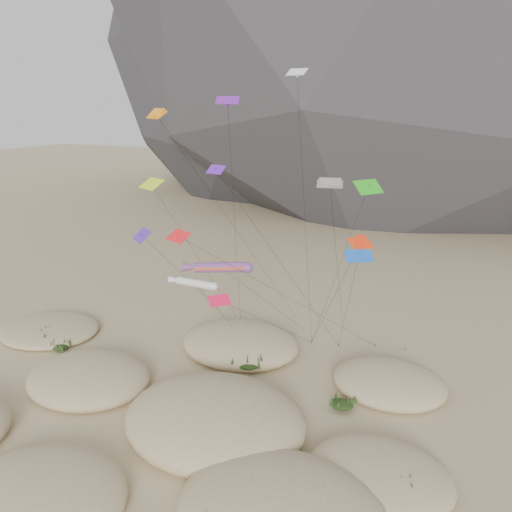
# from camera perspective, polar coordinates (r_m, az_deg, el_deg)

# --- Properties ---
(ground) EXTENTS (500.00, 500.00, 0.00)m
(ground) POSITION_cam_1_polar(r_m,az_deg,el_deg) (42.68, -10.82, -20.76)
(ground) COLOR #CCB789
(ground) RESTS_ON ground
(dunes) EXTENTS (51.68, 36.46, 4.54)m
(dunes) POSITION_cam_1_polar(r_m,az_deg,el_deg) (45.11, -8.74, -17.15)
(dunes) COLOR #CCB789
(dunes) RESTS_ON ground
(dune_grass) EXTENTS (42.30, 28.11, 1.48)m
(dune_grass) POSITION_cam_1_polar(r_m,az_deg,el_deg) (44.92, -8.54, -17.17)
(dune_grass) COLOR black
(dune_grass) RESTS_ON ground
(kite_stakes) EXTENTS (22.01, 4.02, 0.30)m
(kite_stakes) POSITION_cam_1_polar(r_m,az_deg,el_deg) (58.64, 4.32, -9.21)
(kite_stakes) COLOR #3F2D1E
(kite_stakes) RESTS_ON ground
(rainbow_tube_kite) EXTENTS (8.66, 13.26, 11.73)m
(rainbow_tube_kite) POSITION_cam_1_polar(r_m,az_deg,el_deg) (48.06, -4.30, -1.31)
(rainbow_tube_kite) COLOR #DF5517
(rainbow_tube_kite) RESTS_ON ground
(white_tube_kite) EXTENTS (5.89, 10.41, 10.47)m
(white_tube_kite) POSITION_cam_1_polar(r_m,az_deg,el_deg) (47.13, -7.15, -3.10)
(white_tube_kite) COLOR silver
(white_tube_kite) RESTS_ON ground
(orange_parafoil) EXTENTS (8.80, 18.70, 25.62)m
(orange_parafoil) POSITION_cam_1_polar(r_m,az_deg,el_deg) (46.12, -10.98, 15.21)
(orange_parafoil) COLOR orange
(orange_parafoil) RESTS_ON ground
(multi_parafoil) EXTENTS (2.42, 12.55, 19.70)m
(multi_parafoil) POSITION_cam_1_polar(r_m,az_deg,el_deg) (45.19, 8.47, 7.97)
(multi_parafoil) COLOR red
(multi_parafoil) RESTS_ON ground
(delta_kites) EXTENTS (23.82, 18.28, 28.88)m
(delta_kites) POSITION_cam_1_polar(r_m,az_deg,el_deg) (43.15, -1.16, 5.24)
(delta_kites) COLOR #E61540
(delta_kites) RESTS_ON ground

